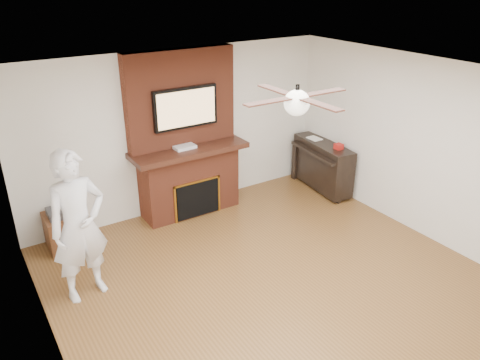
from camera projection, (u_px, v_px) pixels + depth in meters
room_shell at (292, 200)px, 5.04m from camera, size 5.36×5.86×2.86m
fireplace at (186, 151)px, 7.10m from camera, size 1.78×0.64×2.50m
tv at (186, 108)px, 6.78m from camera, size 1.00×0.08×0.60m
ceiling_fan at (297, 102)px, 4.60m from camera, size 1.21×1.21×0.31m
person at (79, 226)px, 5.21m from camera, size 0.73×0.55×1.81m
side_table at (66, 229)px, 6.41m from camera, size 0.51×0.51×0.59m
piano at (322, 164)px, 8.04m from camera, size 0.61×1.32×0.93m
cable_box at (185, 147)px, 6.95m from camera, size 0.33×0.20×0.05m
candle_orange at (190, 210)px, 7.33m from camera, size 0.07×0.07×0.13m
candle_green at (191, 213)px, 7.29m from camera, size 0.07×0.07×0.09m
candle_cream at (199, 209)px, 7.37m from camera, size 0.09×0.09×0.12m
candle_blue at (205, 210)px, 7.39m from camera, size 0.05×0.05×0.09m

